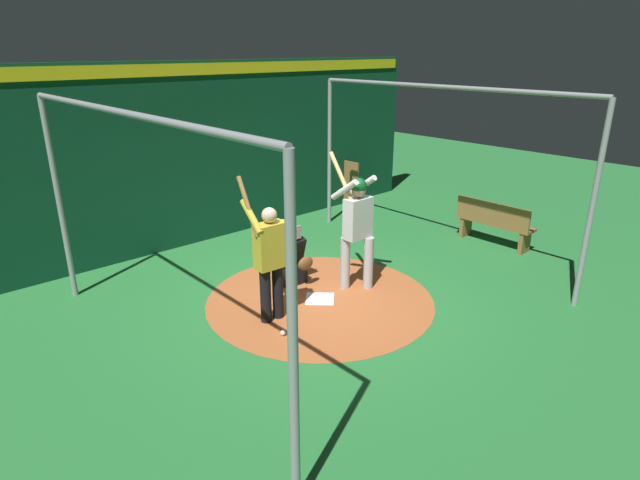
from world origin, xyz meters
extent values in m
plane|color=#287A38|center=(0.00, 0.00, 0.00)|extent=(27.27, 27.27, 0.00)
cylinder|color=#B76033|center=(0.00, 0.00, 0.00)|extent=(3.38, 3.38, 0.01)
cube|color=white|center=(0.00, 0.00, 0.01)|extent=(0.59, 0.59, 0.01)
cylinder|color=#B3B3B7|center=(0.19, 0.84, 0.42)|extent=(0.15, 0.15, 0.83)
cylinder|color=#B3B3B7|center=(-0.05, 0.57, 0.42)|extent=(0.15, 0.15, 0.83)
cube|color=silver|center=(0.07, 0.71, 1.14)|extent=(0.22, 0.44, 0.62)
cylinder|color=silver|center=(-0.03, 0.90, 1.59)|extent=(0.51, 0.09, 0.39)
cylinder|color=silver|center=(-0.03, 0.51, 1.59)|extent=(0.51, 0.09, 0.39)
sphere|color=tan|center=(0.07, 0.71, 1.58)|extent=(0.21, 0.21, 0.21)
sphere|color=#0F4C23|center=(0.07, 0.71, 1.64)|extent=(0.24, 0.24, 0.24)
cylinder|color=tan|center=(-0.15, 0.57, 1.73)|extent=(0.54, 0.06, 0.73)
cube|color=black|center=(-0.79, 0.07, 0.15)|extent=(0.40, 0.40, 0.30)
cube|color=black|center=(-0.75, 0.07, 0.53)|extent=(0.31, 0.40, 0.49)
sphere|color=tan|center=(-0.73, 0.07, 0.87)|extent=(0.23, 0.23, 0.23)
cube|color=gray|center=(-0.63, 0.07, 0.87)|extent=(0.03, 0.21, 0.21)
ellipsoid|color=brown|center=(-0.47, 0.13, 0.40)|extent=(0.12, 0.28, 0.22)
cylinder|color=black|center=(0.00, -0.78, 0.39)|extent=(0.15, 0.15, 0.78)
cylinder|color=black|center=(-0.01, -0.98, 0.39)|extent=(0.15, 0.15, 0.78)
cube|color=gold|center=(0.00, -0.88, 1.09)|extent=(0.25, 0.43, 0.62)
cylinder|color=gold|center=(0.01, -0.68, 1.14)|extent=(0.09, 0.09, 0.52)
cylinder|color=gold|center=(-0.12, -1.08, 1.50)|extent=(0.46, 0.12, 0.40)
sphere|color=beige|center=(0.00, -0.88, 1.51)|extent=(0.20, 0.20, 0.20)
cylinder|color=olive|center=(-0.20, -1.07, 1.62)|extent=(0.47, 0.09, 0.74)
cube|color=#0C3D26|center=(-3.51, 0.00, 1.67)|extent=(0.20, 11.27, 3.33)
cube|color=yellow|center=(-3.40, 0.00, 3.18)|extent=(0.03, 11.05, 0.20)
cylinder|color=gray|center=(-2.62, -2.65, 1.47)|extent=(0.08, 0.08, 2.94)
cylinder|color=gray|center=(2.62, -2.65, 1.47)|extent=(0.08, 0.08, 2.94)
cylinder|color=gray|center=(-2.62, 2.65, 1.47)|extent=(0.08, 0.08, 2.94)
cylinder|color=gray|center=(2.62, 2.65, 1.47)|extent=(0.08, 0.08, 2.94)
cylinder|color=gray|center=(0.00, -2.65, 2.94)|extent=(5.25, 0.07, 0.07)
cylinder|color=gray|center=(0.00, 2.65, 2.94)|extent=(5.25, 0.07, 0.07)
cube|color=olive|center=(-3.26, 3.88, 0.53)|extent=(0.58, 0.04, 1.05)
cylinder|color=tan|center=(-3.45, 3.94, 0.42)|extent=(0.06, 0.13, 0.83)
cylinder|color=olive|center=(-3.33, 3.94, 0.43)|extent=(0.06, 0.14, 0.87)
cylinder|color=black|center=(-3.21, 3.94, 0.43)|extent=(0.06, 0.13, 0.86)
cylinder|color=olive|center=(-3.09, 3.94, 0.45)|extent=(0.06, 0.21, 0.90)
cube|color=olive|center=(0.48, 4.05, 0.42)|extent=(1.48, 0.36, 0.05)
cube|color=olive|center=(0.48, 3.89, 0.65)|extent=(1.48, 0.04, 0.40)
cube|color=olive|center=(-0.14, 4.05, 0.20)|extent=(0.08, 0.32, 0.40)
cube|color=olive|center=(1.10, 4.05, 0.20)|extent=(0.08, 0.32, 0.40)
sphere|color=white|center=(0.44, -1.06, 0.04)|extent=(0.07, 0.07, 0.07)
camera|label=1|loc=(5.18, -4.70, 3.53)|focal=29.28mm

